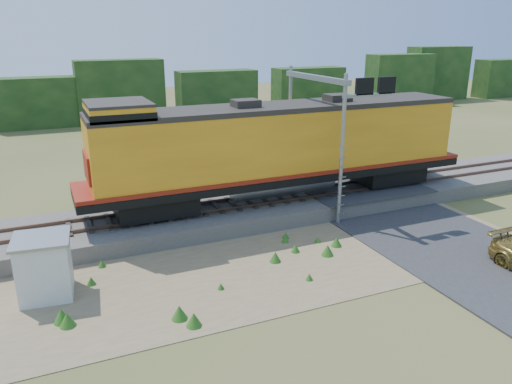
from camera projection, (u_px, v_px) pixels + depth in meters
name	position (u px, v px, depth m)	size (l,w,h in m)	color
ground	(303.00, 262.00, 21.40)	(140.00, 140.00, 0.00)	#475123
ballast	(249.00, 210.00, 26.50)	(70.00, 5.00, 0.80)	slate
rails	(249.00, 201.00, 26.36)	(70.00, 1.54, 0.16)	brown
dirt_shoulder	(256.00, 266.00, 21.07)	(26.00, 8.00, 0.03)	#8C7754
road	(420.00, 230.00, 24.68)	(7.00, 66.00, 0.86)	#38383A
tree_line_north	(134.00, 93.00, 53.56)	(130.00, 3.00, 6.50)	#163413
weed_clumps	(226.00, 277.00, 20.16)	(15.00, 6.20, 0.56)	#2D621C
locomotive	(278.00, 147.00, 26.13)	(21.32, 3.25, 5.50)	black
shed	(44.00, 267.00, 18.36)	(2.19, 2.19, 2.36)	silver
signal_gantry	(328.00, 108.00, 25.88)	(3.00, 6.20, 7.57)	gray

